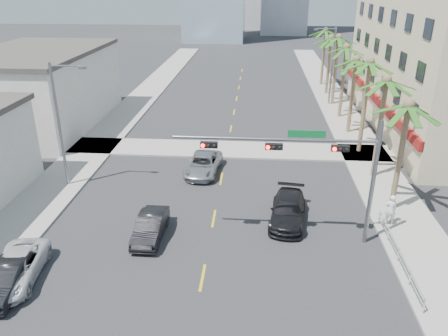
# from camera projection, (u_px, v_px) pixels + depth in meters

# --- Properties ---
(ground) EXTENTS (260.00, 260.00, 0.00)m
(ground) POSITION_uv_depth(u_px,v_px,m) (191.00, 336.00, 18.77)
(ground) COLOR #262628
(ground) RESTS_ON ground
(sidewalk_right) EXTENTS (4.00, 120.00, 0.15)m
(sidewalk_right) POSITION_uv_depth(u_px,v_px,m) (369.00, 162.00, 36.17)
(sidewalk_right) COLOR gray
(sidewalk_right) RESTS_ON ground
(sidewalk_left) EXTENTS (4.00, 120.00, 0.15)m
(sidewalk_left) POSITION_uv_depth(u_px,v_px,m) (87.00, 154.00, 37.82)
(sidewalk_left) COLOR gray
(sidewalk_left) RESTS_ON ground
(sidewalk_cross) EXTENTS (80.00, 4.00, 0.15)m
(sidewalk_cross) POSITION_uv_depth(u_px,v_px,m) (227.00, 149.00, 38.82)
(sidewalk_cross) COLOR gray
(sidewalk_cross) RESTS_ON ground
(building_left_far) EXTENTS (11.00, 18.00, 7.20)m
(building_left_far) POSITION_uv_depth(u_px,v_px,m) (39.00, 90.00, 44.22)
(building_left_far) COLOR beige
(building_left_far) RESTS_ON ground
(traffic_signal_mast) EXTENTS (11.12, 0.54, 7.20)m
(traffic_signal_mast) POSITION_uv_depth(u_px,v_px,m) (316.00, 161.00, 23.59)
(traffic_signal_mast) COLOR slate
(traffic_signal_mast) RESTS_ON ground
(palm_tree_0) EXTENTS (4.80, 4.80, 7.80)m
(palm_tree_0) POSITION_uv_depth(u_px,v_px,m) (409.00, 106.00, 26.07)
(palm_tree_0) COLOR brown
(palm_tree_0) RESTS_ON ground
(palm_tree_1) EXTENTS (4.80, 4.80, 8.16)m
(palm_tree_1) POSITION_uv_depth(u_px,v_px,m) (387.00, 81.00, 30.68)
(palm_tree_1) COLOR brown
(palm_tree_1) RESTS_ON ground
(palm_tree_2) EXTENTS (4.80, 4.80, 8.52)m
(palm_tree_2) POSITION_uv_depth(u_px,v_px,m) (370.00, 63.00, 35.28)
(palm_tree_2) COLOR brown
(palm_tree_2) RESTS_ON ground
(palm_tree_3) EXTENTS (4.80, 4.80, 7.80)m
(palm_tree_3) POSITION_uv_depth(u_px,v_px,m) (356.00, 60.00, 40.31)
(palm_tree_3) COLOR brown
(palm_tree_3) RESTS_ON ground
(palm_tree_4) EXTENTS (4.80, 4.80, 8.16)m
(palm_tree_4) POSITION_uv_depth(u_px,v_px,m) (346.00, 48.00, 44.92)
(palm_tree_4) COLOR brown
(palm_tree_4) RESTS_ON ground
(palm_tree_5) EXTENTS (4.80, 4.80, 8.52)m
(palm_tree_5) POSITION_uv_depth(u_px,v_px,m) (339.00, 38.00, 49.52)
(palm_tree_5) COLOR brown
(palm_tree_5) RESTS_ON ground
(palm_tree_6) EXTENTS (4.80, 4.80, 7.80)m
(palm_tree_6) POSITION_uv_depth(u_px,v_px,m) (331.00, 38.00, 54.55)
(palm_tree_6) COLOR brown
(palm_tree_6) RESTS_ON ground
(palm_tree_7) EXTENTS (4.80, 4.80, 8.16)m
(palm_tree_7) POSITION_uv_depth(u_px,v_px,m) (326.00, 31.00, 59.15)
(palm_tree_7) COLOR brown
(palm_tree_7) RESTS_ON ground
(streetlight_left) EXTENTS (2.55, 0.25, 9.00)m
(streetlight_left) POSITION_uv_depth(u_px,v_px,m) (61.00, 120.00, 30.27)
(streetlight_left) COLOR slate
(streetlight_left) RESTS_ON ground
(streetlight_right) EXTENTS (2.55, 0.25, 9.00)m
(streetlight_right) POSITION_uv_depth(u_px,v_px,m) (331.00, 62.00, 50.66)
(streetlight_right) COLOR slate
(streetlight_right) RESTS_ON ground
(guardrail) EXTENTS (0.08, 8.08, 1.00)m
(guardrail) POSITION_uv_depth(u_px,v_px,m) (398.00, 253.00, 23.27)
(guardrail) COLOR silver
(guardrail) RESTS_ON ground
(car_parked_mid) EXTENTS (1.85, 4.33, 1.39)m
(car_parked_mid) POSITION_uv_depth(u_px,v_px,m) (6.00, 279.00, 21.21)
(car_parked_mid) COLOR black
(car_parked_mid) RESTS_ON ground
(car_parked_far) EXTENTS (2.89, 5.21, 1.38)m
(car_parked_far) POSITION_uv_depth(u_px,v_px,m) (15.00, 268.00, 22.01)
(car_parked_far) COLOR silver
(car_parked_far) RESTS_ON ground
(car_lane_left) EXTENTS (1.51, 4.27, 1.40)m
(car_lane_left) POSITION_uv_depth(u_px,v_px,m) (150.00, 227.00, 25.65)
(car_lane_left) COLOR black
(car_lane_left) RESTS_ON ground
(car_lane_center) EXTENTS (2.82, 5.33, 1.43)m
(car_lane_center) POSITION_uv_depth(u_px,v_px,m) (203.00, 164.00, 34.14)
(car_lane_center) COLOR #B1B1B5
(car_lane_center) RESTS_ON ground
(car_lane_right) EXTENTS (2.74, 5.41, 1.51)m
(car_lane_right) POSITION_uv_depth(u_px,v_px,m) (288.00, 210.00, 27.36)
(car_lane_right) COLOR black
(car_lane_right) RESTS_ON ground
(pedestrian) EXTENTS (0.72, 0.49, 1.94)m
(pedestrian) POSITION_uv_depth(u_px,v_px,m) (391.00, 209.00, 26.70)
(pedestrian) COLOR white
(pedestrian) RESTS_ON sidewalk_right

